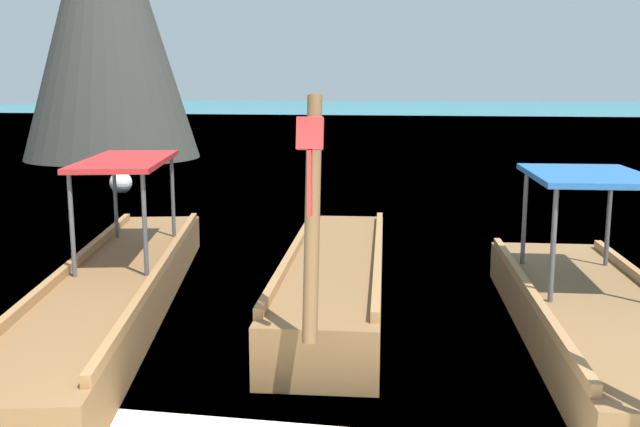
{
  "coord_description": "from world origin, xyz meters",
  "views": [
    {
      "loc": [
        1.19,
        -3.19,
        2.52
      ],
      "look_at": [
        0.0,
        3.75,
        1.26
      ],
      "focal_mm": 40.09,
      "sensor_mm": 36.0,
      "label": 1
    }
  ],
  "objects_px": {
    "longtail_boat_orange_ribbon": "(115,287)",
    "karst_rock": "(104,11)",
    "mooring_buoy_far": "(121,183)",
    "longtail_boat_red_ribbon": "(335,278)",
    "longtail_boat_green_ribbon": "(596,315)"
  },
  "relations": [
    {
      "from": "longtail_boat_red_ribbon",
      "to": "karst_rock",
      "type": "relative_size",
      "value": 0.54
    },
    {
      "from": "longtail_boat_green_ribbon",
      "to": "karst_rock",
      "type": "height_order",
      "value": "karst_rock"
    },
    {
      "from": "longtail_boat_orange_ribbon",
      "to": "longtail_boat_red_ribbon",
      "type": "distance_m",
      "value": 2.5
    },
    {
      "from": "longtail_boat_orange_ribbon",
      "to": "karst_rock",
      "type": "relative_size",
      "value": 0.69
    },
    {
      "from": "longtail_boat_red_ribbon",
      "to": "longtail_boat_green_ribbon",
      "type": "height_order",
      "value": "longtail_boat_green_ribbon"
    },
    {
      "from": "longtail_boat_orange_ribbon",
      "to": "karst_rock",
      "type": "bearing_deg",
      "value": 115.96
    },
    {
      "from": "mooring_buoy_far",
      "to": "longtail_boat_orange_ribbon",
      "type": "bearing_deg",
      "value": -65.22
    },
    {
      "from": "mooring_buoy_far",
      "to": "longtail_boat_green_ribbon",
      "type": "bearing_deg",
      "value": -43.76
    },
    {
      "from": "longtail_boat_orange_ribbon",
      "to": "mooring_buoy_far",
      "type": "bearing_deg",
      "value": 114.78
    },
    {
      "from": "longtail_boat_red_ribbon",
      "to": "longtail_boat_green_ribbon",
      "type": "relative_size",
      "value": 0.98
    },
    {
      "from": "karst_rock",
      "to": "mooring_buoy_far",
      "type": "distance_m",
      "value": 10.3
    },
    {
      "from": "longtail_boat_orange_ribbon",
      "to": "longtail_boat_red_ribbon",
      "type": "height_order",
      "value": "longtail_boat_orange_ribbon"
    },
    {
      "from": "longtail_boat_red_ribbon",
      "to": "longtail_boat_green_ribbon",
      "type": "xyz_separation_m",
      "value": [
        2.73,
        -0.93,
        0.0
      ]
    },
    {
      "from": "longtail_boat_orange_ribbon",
      "to": "longtail_boat_green_ribbon",
      "type": "xyz_separation_m",
      "value": [
        5.08,
        -0.1,
        -0.01
      ]
    },
    {
      "from": "longtail_boat_orange_ribbon",
      "to": "mooring_buoy_far",
      "type": "height_order",
      "value": "longtail_boat_orange_ribbon"
    }
  ]
}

